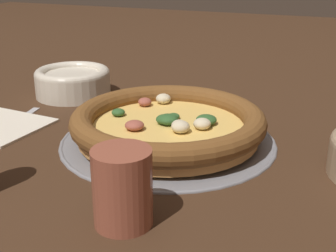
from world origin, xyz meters
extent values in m
plane|color=#3D2616|center=(0.00, 0.00, 0.00)|extent=(3.00, 3.00, 0.00)
cylinder|color=gray|center=(0.00, 0.00, 0.00)|extent=(0.32, 0.32, 0.00)
torus|color=gray|center=(0.00, 0.00, 0.00)|extent=(0.32, 0.32, 0.01)
cylinder|color=#BC7F42|center=(0.00, 0.00, 0.02)|extent=(0.27, 0.27, 0.02)
torus|color=brown|center=(0.00, 0.00, 0.03)|extent=(0.29, 0.29, 0.03)
cylinder|color=#A32D19|center=(0.00, 0.00, 0.03)|extent=(0.24, 0.24, 0.00)
cylinder|color=#E5B75B|center=(0.00, 0.00, 0.03)|extent=(0.23, 0.23, 0.00)
ellipsoid|color=#2D5628|center=(0.00, 0.00, 0.04)|extent=(0.04, 0.04, 0.02)
ellipsoid|color=beige|center=(-0.09, -0.04, 0.04)|extent=(0.03, 0.03, 0.02)
ellipsoid|color=#2D5628|center=(-0.02, 0.00, 0.03)|extent=(0.02, 0.02, 0.01)
ellipsoid|color=#2D5628|center=(-0.01, -0.09, 0.03)|extent=(0.03, 0.03, 0.01)
ellipsoid|color=#994C3D|center=(-0.07, -0.07, 0.04)|extent=(0.03, 0.03, 0.01)
ellipsoid|color=#994C3D|center=(0.04, -0.04, 0.04)|extent=(0.04, 0.04, 0.01)
ellipsoid|color=beige|center=(0.02, 0.03, 0.04)|extent=(0.04, 0.04, 0.02)
ellipsoid|color=#2D5628|center=(0.00, -0.01, 0.04)|extent=(0.03, 0.03, 0.01)
ellipsoid|color=beige|center=(0.00, 0.05, 0.04)|extent=(0.03, 0.03, 0.02)
ellipsoid|color=beige|center=(0.02, 0.02, 0.04)|extent=(0.03, 0.03, 0.02)
ellipsoid|color=#2D5628|center=(-0.02, 0.05, 0.04)|extent=(0.03, 0.03, 0.01)
cylinder|color=beige|center=(-0.15, -0.26, 0.02)|extent=(0.15, 0.15, 0.04)
torus|color=beige|center=(-0.15, -0.26, 0.04)|extent=(0.15, 0.15, 0.02)
cylinder|color=brown|center=(0.22, 0.04, 0.04)|extent=(0.06, 0.06, 0.08)
cube|color=beige|center=(0.04, -0.28, 0.00)|extent=(0.14, 0.15, 0.01)
cube|color=#B7B7BC|center=(0.00, -0.27, 0.00)|extent=(0.12, 0.03, 0.00)
camera|label=1|loc=(0.60, 0.24, 0.27)|focal=50.00mm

